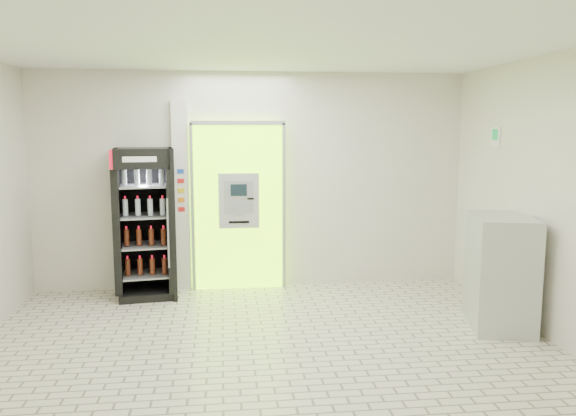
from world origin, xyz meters
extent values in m
plane|color=beige|center=(0.00, 0.00, 0.00)|extent=(6.00, 6.00, 0.00)
plane|color=silver|center=(0.00, 2.50, 1.50)|extent=(6.00, 0.00, 6.00)
plane|color=silver|center=(0.00, -2.50, 1.50)|extent=(6.00, 0.00, 6.00)
plane|color=silver|center=(3.00, 0.00, 1.50)|extent=(0.00, 5.00, 5.00)
plane|color=white|center=(0.00, 0.00, 3.00)|extent=(6.00, 6.00, 0.00)
cube|color=#92FE04|center=(-0.20, 2.43, 1.15)|extent=(1.20, 0.12, 2.30)
cube|color=gray|center=(-0.20, 2.36, 2.30)|extent=(1.28, 0.04, 0.06)
cube|color=gray|center=(-0.83, 2.36, 1.15)|extent=(0.04, 0.04, 2.30)
cube|color=gray|center=(0.43, 2.36, 1.15)|extent=(0.04, 0.04, 2.30)
cube|color=black|center=(-0.10, 2.38, 0.50)|extent=(0.62, 0.01, 0.67)
cube|color=black|center=(-0.54, 2.38, 1.98)|extent=(0.22, 0.01, 0.18)
cube|color=#B4B7BC|center=(-0.20, 2.32, 1.25)|extent=(0.55, 0.12, 0.75)
cube|color=black|center=(-0.20, 2.25, 1.40)|extent=(0.22, 0.01, 0.16)
cube|color=gray|center=(-0.20, 2.25, 1.12)|extent=(0.16, 0.01, 0.12)
cube|color=black|center=(-0.04, 2.25, 1.28)|extent=(0.09, 0.01, 0.02)
cube|color=black|center=(-0.20, 2.25, 0.96)|extent=(0.28, 0.01, 0.03)
cube|color=silver|center=(-0.98, 2.45, 1.30)|extent=(0.22, 0.10, 2.60)
cube|color=#193FB2|center=(-0.98, 2.40, 1.65)|extent=(0.09, 0.01, 0.06)
cube|color=red|center=(-0.98, 2.40, 1.52)|extent=(0.09, 0.01, 0.06)
cube|color=yellow|center=(-0.98, 2.40, 1.39)|extent=(0.09, 0.01, 0.06)
cube|color=orange|center=(-0.98, 2.40, 1.26)|extent=(0.09, 0.01, 0.06)
cube|color=red|center=(-0.98, 2.40, 1.13)|extent=(0.09, 0.01, 0.06)
cube|color=black|center=(-1.43, 2.15, 0.99)|extent=(0.83, 0.77, 1.98)
cube|color=black|center=(-1.43, 2.47, 0.99)|extent=(0.74, 0.15, 1.98)
cube|color=red|center=(-1.43, 1.82, 1.85)|extent=(0.72, 0.11, 0.24)
cube|color=white|center=(-1.43, 1.82, 1.85)|extent=(0.41, 0.06, 0.07)
cube|color=black|center=(-1.43, 2.15, 0.05)|extent=(0.83, 0.77, 0.10)
cylinder|color=gray|center=(-1.11, 1.80, 0.91)|extent=(0.03, 0.03, 0.89)
cube|color=gray|center=(-1.43, 2.15, 0.30)|extent=(0.70, 0.66, 0.02)
cube|color=gray|center=(-1.43, 2.15, 0.69)|extent=(0.70, 0.66, 0.02)
cube|color=gray|center=(-1.43, 2.15, 1.09)|extent=(0.70, 0.66, 0.02)
cube|color=gray|center=(-1.43, 2.15, 1.48)|extent=(0.70, 0.66, 0.02)
cube|color=#B4B7BC|center=(2.67, 0.51, 0.63)|extent=(0.84, 1.07, 1.26)
cube|color=gray|center=(2.36, 0.51, 0.70)|extent=(0.23, 0.90, 0.01)
cube|color=white|center=(2.99, 1.40, 2.12)|extent=(0.02, 0.22, 0.26)
cube|color=#0D9941|center=(2.98, 1.40, 2.15)|extent=(0.00, 0.14, 0.14)
camera|label=1|loc=(-0.41, -5.31, 2.22)|focal=35.00mm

